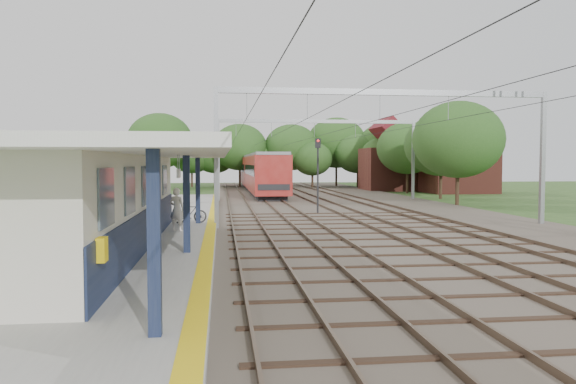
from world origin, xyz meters
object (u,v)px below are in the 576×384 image
train (258,171)px  signal_post (318,165)px  person (177,209)px  bicycle (190,213)px

train → signal_post: bearing=-86.5°
train → person: bearing=-98.7°
signal_post → bicycle: bearing=-115.2°
bicycle → train: bearing=-20.6°
bicycle → signal_post: signal_post is taller
person → signal_post: signal_post is taller
person → bicycle: 3.09m
bicycle → signal_post: size_ratio=0.34×
bicycle → train: size_ratio=0.04×
person → bicycle: person is taller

